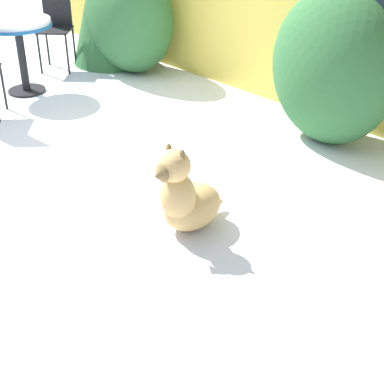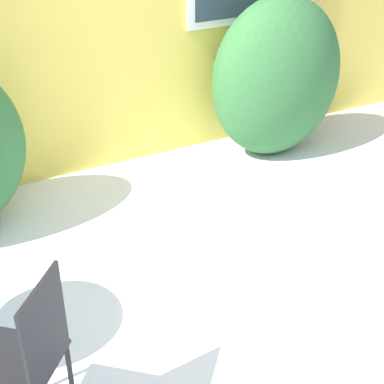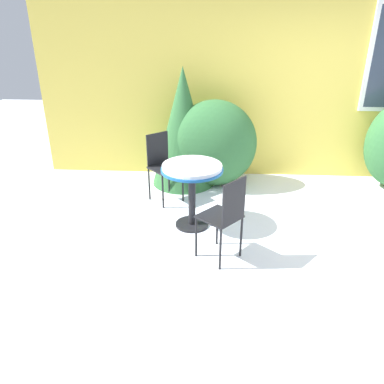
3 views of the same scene
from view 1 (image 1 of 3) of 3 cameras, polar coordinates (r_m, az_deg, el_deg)
ground_plane at (r=5.30m, az=-11.24°, el=4.00°), size 16.00×16.00×0.00m
shrub_left at (r=7.05m, az=-6.13°, el=16.54°), size 1.23×0.82×1.27m
shrub_middle at (r=5.27m, az=13.52°, el=11.58°), size 1.19×0.73×1.36m
patio_table at (r=6.58m, az=-16.48°, el=14.52°), size 0.71×0.71×0.78m
patio_chair_near_table at (r=7.33m, az=-13.05°, el=15.52°), size 0.52×0.52×0.92m
dog at (r=3.99m, az=-0.58°, el=-0.62°), size 0.35×0.66×0.67m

